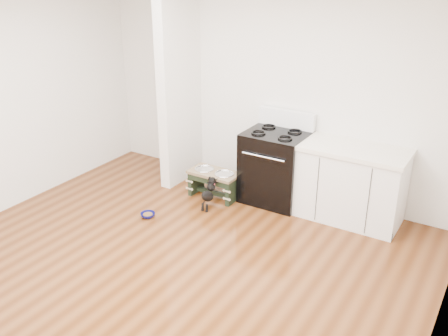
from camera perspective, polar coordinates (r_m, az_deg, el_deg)
ground at (r=5.11m, az=-7.93°, el=-12.27°), size 5.00×5.00×0.00m
room_shell at (r=4.38m, az=-9.10°, el=5.28°), size 5.00×5.00×5.00m
partition_wall at (r=6.74m, az=-5.12°, el=9.44°), size 0.15×0.80×2.70m
oven_range at (r=6.36m, az=5.89°, el=0.26°), size 0.76×0.69×1.14m
cabinet_run at (r=6.07m, az=14.29°, el=-1.79°), size 1.24×0.64×0.91m
dog_feeder at (r=6.49m, az=-1.15°, el=-1.27°), size 0.66×0.35×0.37m
puppy at (r=6.22m, az=-1.74°, el=-2.80°), size 0.11×0.34×0.40m
floor_bowl at (r=6.16m, az=-8.70°, el=-5.34°), size 0.23×0.23×0.06m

